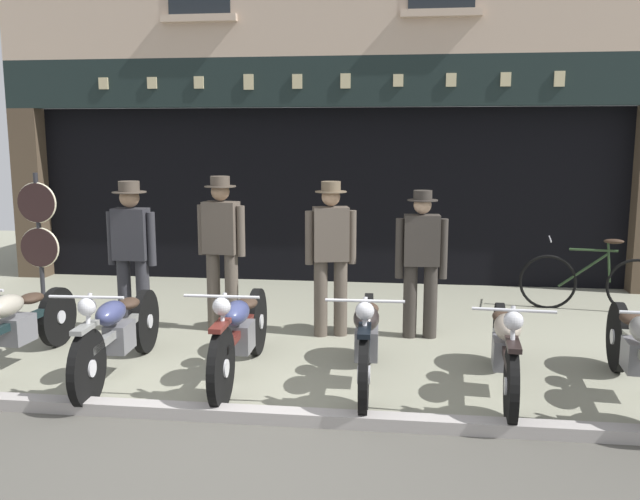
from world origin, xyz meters
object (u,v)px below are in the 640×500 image
salesman_left (132,248)px  tyre_sign_pole (38,227)px  motorcycle_left (118,332)px  shopkeeper_center (222,245)px  motorcycle_right (638,351)px  advert_board_near (411,161)px  motorcycle_center_left (240,332)px  leaning_bicycle (592,281)px  motorcycle_center_right (505,347)px  motorcycle_far_left (16,324)px  advert_board_far (500,164)px  salesman_right (331,251)px  assistant_far_right (421,258)px  motorcycle_center (367,339)px

salesman_left → tyre_sign_pole: 2.27m
motorcycle_left → shopkeeper_center: size_ratio=1.19×
motorcycle_right → advert_board_near: bearing=-62.9°
motorcycle_center_left → leaning_bicycle: size_ratio=1.20×
motorcycle_center_right → motorcycle_right: size_ratio=0.95×
motorcycle_far_left → leaning_bicycle: 6.68m
motorcycle_center_right → shopkeeper_center: size_ratio=1.14×
motorcycle_center_left → salesman_left: size_ratio=1.23×
advert_board_far → salesman_right: bearing=-126.2°
motorcycle_right → tyre_sign_pole: size_ratio=1.23×
motorcycle_left → leaning_bicycle: bearing=-150.8°
assistant_far_right → advert_board_near: size_ratio=1.53×
advert_board_far → tyre_sign_pole: bearing=-164.4°
motorcycle_center → tyre_sign_pole: (-4.55, 2.73, 0.55)m
assistant_far_right → motorcycle_left: bearing=27.1°
motorcycle_far_left → motorcycle_left: 1.09m
motorcycle_right → salesman_left: salesman_left is taller
assistant_far_right → salesman_left: bearing=-0.4°
tyre_sign_pole → motorcycle_right: bearing=-22.1°
tyre_sign_pole → leaning_bicycle: size_ratio=0.98×
motorcycle_center_left → tyre_sign_pole: 4.37m
salesman_left → advert_board_far: 5.39m
leaning_bicycle → shopkeeper_center: bearing=116.7°
motorcycle_center → assistant_far_right: bearing=-109.0°
assistant_far_right → motorcycle_center_left: bearing=39.5°
motorcycle_left → motorcycle_center: 2.26m
motorcycle_far_left → motorcycle_right: bearing=-177.8°
tyre_sign_pole → advert_board_far: size_ratio=1.54×
motorcycle_left → salesman_right: salesman_right is taller
motorcycle_center_right → assistant_far_right: 1.82m
motorcycle_center_right → assistant_far_right: assistant_far_right is taller
advert_board_near → shopkeeper_center: bearing=-125.8°
shopkeeper_center → tyre_sign_pole: bearing=-14.4°
motorcycle_center_left → assistant_far_right: bearing=-137.8°
motorcycle_right → motorcycle_left: bearing=4.5°
motorcycle_far_left → advert_board_far: 6.77m
motorcycle_center_right → motorcycle_right: 1.08m
motorcycle_center → shopkeeper_center: shopkeeper_center is taller
assistant_far_right → leaning_bicycle: size_ratio=0.93×
motorcycle_center_left → salesman_left: 2.13m
motorcycle_center → advert_board_far: 4.94m
motorcycle_center → advert_board_near: 4.68m
motorcycle_center → motorcycle_center_right: (1.18, -0.04, -0.02)m
motorcycle_center_right → shopkeeper_center: bearing=-25.3°
leaning_bicycle → motorcycle_center: bearing=146.9°
motorcycle_far_left → advert_board_far: size_ratio=1.75×
shopkeeper_center → salesman_right: 1.23m
motorcycle_center_left → motorcycle_center: (1.14, -0.05, 0.00)m
motorcycle_center → motorcycle_right: 2.26m
motorcycle_right → motorcycle_center: bearing=3.5°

